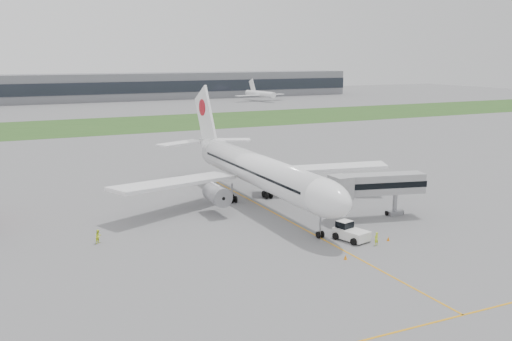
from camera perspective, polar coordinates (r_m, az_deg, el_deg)
name	(u,v)px	position (r m, az deg, el deg)	size (l,w,h in m)	color
ground	(269,210)	(88.05, 1.29, -3.98)	(600.00, 600.00, 0.00)	slate
apron_markings	(284,218)	(83.78, 2.83, -4.80)	(70.00, 70.00, 0.04)	orange
grass_strip	(112,125)	(200.90, -14.24, 4.41)	(600.00, 50.00, 0.02)	#29501E
terminal_building	(67,88)	(308.54, -18.34, 7.83)	(320.00, 22.30, 14.00)	gray
airliner	(255,169)	(91.00, -0.06, 0.19)	(48.13, 53.95, 17.88)	white
pushback_tug	(350,232)	(75.08, 9.34, -6.04)	(3.97, 5.00, 2.30)	white
jet_bridge	(374,185)	(84.64, 11.69, -1.42)	(14.58, 6.09, 6.65)	#A1A1A3
safety_cone_left	(346,257)	(68.12, 8.95, -8.55)	(0.43, 0.43, 0.59)	orange
safety_cone_right	(388,239)	(75.70, 13.09, -6.67)	(0.39, 0.39, 0.54)	orange
ground_crew_near	(376,239)	(73.53, 11.94, -6.69)	(0.62, 0.41, 1.70)	#CEF128
ground_crew_far	(98,236)	(75.40, -15.48, -6.37)	(0.87, 0.68, 1.78)	#E7FF2A
distant_aircraft_right	(260,101)	(298.75, 0.42, 6.96)	(28.19, 24.88, 10.78)	white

